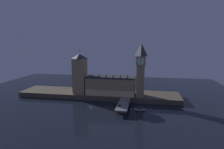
# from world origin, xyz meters

# --- Properties ---
(ground_plane) EXTENTS (400.00, 400.00, 0.00)m
(ground_plane) POSITION_xyz_m (0.00, 0.00, 0.00)
(ground_plane) COLOR black
(embankment) EXTENTS (220.00, 42.00, 6.36)m
(embankment) POSITION_xyz_m (0.00, 39.00, 3.18)
(embankment) COLOR #4C4438
(embankment) RESTS_ON ground_plane
(parliament_hall) EXTENTS (64.08, 23.73, 29.25)m
(parliament_hall) POSITION_xyz_m (18.81, 32.18, 18.52)
(parliament_hall) COLOR #9E845B
(parliament_hall) RESTS_ON embankment
(clock_tower) EXTENTS (11.98, 12.09, 69.71)m
(clock_tower) POSITION_xyz_m (57.72, 26.37, 43.30)
(clock_tower) COLOR #9E845B
(clock_tower) RESTS_ON embankment
(victoria_tower) EXTENTS (16.65, 16.65, 59.75)m
(victoria_tower) POSITION_xyz_m (-23.39, 29.66, 33.35)
(victoria_tower) COLOR #9E845B
(victoria_tower) RESTS_ON embankment
(bridge) EXTENTS (12.75, 46.00, 6.51)m
(bridge) POSITION_xyz_m (39.91, -5.00, 4.30)
(bridge) COLOR slate
(bridge) RESTS_ON ground_plane
(car_northbound_trail) EXTENTS (1.98, 4.55, 1.41)m
(car_northbound_trail) POSITION_xyz_m (37.11, -13.71, 7.17)
(car_northbound_trail) COLOR #235633
(car_northbound_trail) RESTS_ON bridge
(car_southbound_trail) EXTENTS (2.07, 3.84, 1.31)m
(car_southbound_trail) POSITION_xyz_m (42.71, 3.70, 7.12)
(car_southbound_trail) COLOR silver
(car_southbound_trail) RESTS_ON bridge
(pedestrian_near_rail) EXTENTS (0.38, 0.38, 1.78)m
(pedestrian_near_rail) POSITION_xyz_m (34.30, -14.87, 7.45)
(pedestrian_near_rail) COLOR black
(pedestrian_near_rail) RESTS_ON bridge
(pedestrian_mid_walk) EXTENTS (0.38, 0.38, 1.84)m
(pedestrian_mid_walk) POSITION_xyz_m (45.52, -6.94, 7.49)
(pedestrian_mid_walk) COLOR black
(pedestrian_mid_walk) RESTS_ON bridge
(street_lamp_near) EXTENTS (1.34, 0.60, 6.32)m
(street_lamp_near) POSITION_xyz_m (33.90, -19.72, 10.47)
(street_lamp_near) COLOR #2D3333
(street_lamp_near) RESTS_ON bridge
(street_lamp_mid) EXTENTS (1.34, 0.60, 6.57)m
(street_lamp_mid) POSITION_xyz_m (45.92, -5.00, 10.62)
(street_lamp_mid) COLOR #2D3333
(street_lamp_mid) RESTS_ON bridge
(street_lamp_far) EXTENTS (1.34, 0.60, 6.09)m
(street_lamp_far) POSITION_xyz_m (33.90, 9.72, 10.33)
(street_lamp_far) COLOR #2D3333
(street_lamp_far) RESTS_ON bridge
(boat_downstream) EXTENTS (12.86, 3.91, 4.21)m
(boat_downstream) POSITION_xyz_m (58.60, -6.65, 1.54)
(boat_downstream) COLOR #B2A893
(boat_downstream) RESTS_ON ground_plane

